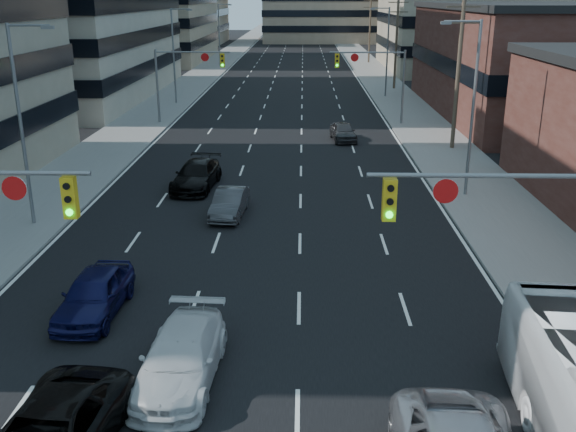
% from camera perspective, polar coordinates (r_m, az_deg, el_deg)
% --- Properties ---
extents(road_surface, '(18.00, 300.00, 0.02)m').
position_cam_1_polar(road_surface, '(137.99, 0.55, 14.81)').
color(road_surface, black).
rests_on(road_surface, ground).
extents(sidewalk_left, '(5.00, 300.00, 0.15)m').
position_cam_1_polar(sidewalk_left, '(138.62, -4.37, 14.80)').
color(sidewalk_left, slate).
rests_on(sidewalk_left, ground).
extents(sidewalk_right, '(5.00, 300.00, 0.15)m').
position_cam_1_polar(sidewalk_right, '(138.31, 5.48, 14.76)').
color(sidewalk_right, slate).
rests_on(sidewalk_right, ground).
extents(office_left_far, '(20.00, 30.00, 16.00)m').
position_cam_1_polar(office_left_far, '(110.70, -12.81, 17.47)').
color(office_left_far, gray).
rests_on(office_left_far, ground).
extents(storefront_right_mid, '(20.00, 30.00, 9.00)m').
position_cam_1_polar(storefront_right_mid, '(61.97, 22.79, 12.41)').
color(storefront_right_mid, '#472119').
rests_on(storefront_right_mid, ground).
extents(office_right_far, '(22.00, 28.00, 14.00)m').
position_cam_1_polar(office_right_far, '(98.42, 15.56, 16.55)').
color(office_right_far, gray).
rests_on(office_right_far, ground).
extents(bg_block_right, '(22.00, 22.00, 12.00)m').
position_cam_1_polar(bg_block_right, '(140.93, 14.27, 16.78)').
color(bg_block_right, gray).
rests_on(bg_block_right, ground).
extents(signal_near_right, '(6.59, 0.33, 6.00)m').
position_cam_1_polar(signal_near_right, '(17.54, 19.78, -1.28)').
color(signal_near_right, slate).
rests_on(signal_near_right, ground).
extents(signal_far_left, '(6.09, 0.33, 6.00)m').
position_cam_1_polar(signal_far_left, '(53.78, -9.16, 12.60)').
color(signal_far_left, slate).
rests_on(signal_far_left, ground).
extents(signal_far_right, '(6.09, 0.33, 6.00)m').
position_cam_1_polar(signal_far_right, '(53.24, 7.75, 12.60)').
color(signal_far_right, slate).
rests_on(signal_far_right, ground).
extents(utility_pole_block, '(2.20, 0.28, 11.00)m').
position_cam_1_polar(utility_pole_block, '(45.02, 14.95, 12.90)').
color(utility_pole_block, '#4C3D2D').
rests_on(utility_pole_block, ground).
extents(utility_pole_midblock, '(2.20, 0.28, 11.00)m').
position_cam_1_polar(utility_pole_midblock, '(74.46, 9.63, 15.43)').
color(utility_pole_midblock, '#4C3D2D').
rests_on(utility_pole_midblock, ground).
extents(utility_pole_distant, '(2.20, 0.28, 11.00)m').
position_cam_1_polar(utility_pole_distant, '(104.22, 7.30, 16.48)').
color(utility_pole_distant, '#4C3D2D').
rests_on(utility_pole_distant, ground).
extents(streetlight_left_near, '(2.03, 0.22, 9.00)m').
position_cam_1_polar(streetlight_left_near, '(30.61, -22.47, 8.14)').
color(streetlight_left_near, slate).
rests_on(streetlight_left_near, ground).
extents(streetlight_left_mid, '(2.03, 0.22, 9.00)m').
position_cam_1_polar(streetlight_left_mid, '(63.99, -10.01, 14.22)').
color(streetlight_left_mid, slate).
rests_on(streetlight_left_mid, ground).
extents(streetlight_left_far, '(2.03, 0.22, 9.00)m').
position_cam_1_polar(streetlight_left_far, '(98.50, -6.05, 15.97)').
color(streetlight_left_far, slate).
rests_on(streetlight_left_far, ground).
extents(streetlight_right_near, '(2.03, 0.22, 9.00)m').
position_cam_1_polar(streetlight_right_near, '(34.06, 15.92, 9.81)').
color(streetlight_right_near, slate).
rests_on(streetlight_right_near, ground).
extents(streetlight_right_far, '(2.03, 0.22, 9.00)m').
position_cam_1_polar(streetlight_right_far, '(68.33, 8.71, 14.57)').
color(streetlight_right_far, slate).
rests_on(streetlight_right_far, ground).
extents(white_van, '(2.25, 5.01, 1.43)m').
position_cam_1_polar(white_van, '(18.15, -9.51, -12.32)').
color(white_van, silver).
rests_on(white_van, ground).
extents(sedan_blue, '(1.92, 4.42, 1.49)m').
position_cam_1_polar(sedan_blue, '(22.28, -16.83, -6.63)').
color(sedan_blue, '#0E0F39').
rests_on(sedan_blue, ground).
extents(sedan_grey_center, '(1.69, 4.00, 1.28)m').
position_cam_1_polar(sedan_grey_center, '(30.91, -5.21, 1.16)').
color(sedan_grey_center, '#39393C').
rests_on(sedan_grey_center, ground).
extents(sedan_black_far, '(2.50, 5.22, 1.47)m').
position_cam_1_polar(sedan_black_far, '(35.62, -8.14, 3.60)').
color(sedan_black_far, black).
rests_on(sedan_black_far, ground).
extents(sedan_grey_right, '(2.03, 4.12, 1.35)m').
position_cam_1_polar(sedan_grey_right, '(47.39, 4.91, 7.49)').
color(sedan_grey_right, '#2D2D2F').
rests_on(sedan_grey_right, ground).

